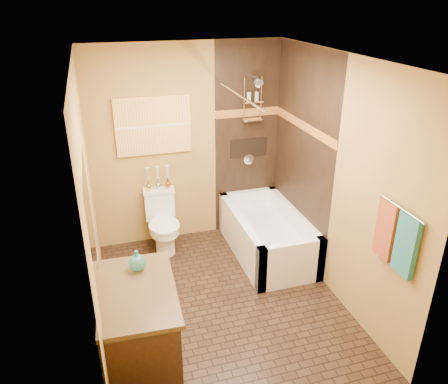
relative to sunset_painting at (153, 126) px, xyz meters
name	(u,v)px	position (x,y,z in m)	size (l,w,h in m)	color
floor	(223,301)	(0.41, -1.48, -1.55)	(3.00, 3.00, 0.00)	black
wall_left	(91,212)	(-0.79, -1.48, -0.30)	(0.02, 3.00, 2.50)	#AC8B42
wall_right	(335,180)	(1.61, -1.48, -0.30)	(0.02, 3.00, 2.50)	#AC8B42
wall_back	(188,146)	(0.41, 0.02, -0.30)	(2.40, 0.02, 2.50)	#AC8B42
wall_front	(289,289)	(0.41, -2.98, -0.30)	(2.40, 0.02, 2.50)	#AC8B42
ceiling	(222,58)	(0.41, -1.48, 0.95)	(3.00, 3.00, 0.00)	silver
alcove_tile_back	(247,141)	(1.19, 0.01, -0.30)	(0.85, 0.01, 2.50)	black
alcove_tile_right	(301,156)	(1.60, -0.73, -0.30)	(0.01, 1.50, 2.50)	black
mosaic_band_back	(248,113)	(1.19, 0.00, 0.07)	(0.85, 0.01, 0.10)	brown
mosaic_band_right	(303,125)	(1.59, -0.73, 0.07)	(0.01, 1.50, 0.10)	brown
alcove_niche	(249,148)	(1.21, 0.01, -0.40)	(0.50, 0.01, 0.25)	black
shower_fixtures	(253,111)	(1.21, -0.10, 0.12)	(0.24, 0.33, 1.16)	silver
curtain_rod	(238,94)	(0.81, -0.73, 0.47)	(0.03, 0.03, 1.55)	silver
towel_bar	(400,208)	(1.56, -2.53, -0.10)	(0.02, 0.02, 0.55)	silver
towel_teal	(406,245)	(1.57, -2.66, -0.37)	(0.05, 0.22, 0.52)	#216E6C
towel_rust	(386,230)	(1.57, -2.40, -0.37)	(0.05, 0.22, 0.52)	maroon
sunset_painting	(153,126)	(0.00, 0.00, 0.00)	(0.90, 0.04, 0.70)	gold
vanity_mirror	(91,224)	(-0.77, -2.19, -0.05)	(0.01, 1.00, 0.90)	white
bathtub	(267,237)	(1.21, -0.73, -1.33)	(0.80, 1.50, 0.55)	white
toilet	(163,222)	(0.00, -0.26, -1.17)	(0.40, 0.59, 0.76)	white
vanity	(140,333)	(-0.51, -2.19, -1.11)	(0.66, 1.02, 0.87)	black
teal_bottle	(137,261)	(-0.46, -1.93, -0.58)	(0.15, 0.15, 0.23)	#267369
bud_vases	(158,177)	(0.00, -0.09, -0.63)	(0.30, 0.06, 0.30)	gold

